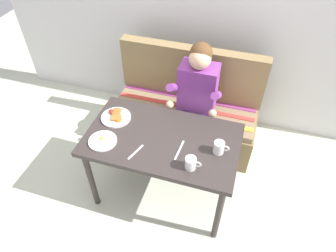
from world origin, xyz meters
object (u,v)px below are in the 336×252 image
(table, at_px, (162,145))
(knife, at_px, (179,150))
(plate_breakfast, at_px, (116,117))
(plate_eggs, at_px, (103,141))
(fork, at_px, (136,152))
(couch, at_px, (185,114))
(person, at_px, (196,95))
(coffee_mug_second, at_px, (219,147))
(coffee_mug, at_px, (191,163))

(table, bearing_deg, knife, -27.67)
(plate_breakfast, xyz_separation_m, plate_eggs, (0.01, -0.28, -0.00))
(fork, xyz_separation_m, knife, (0.31, 0.11, 0.00))
(table, distance_m, knife, 0.20)
(couch, bearing_deg, plate_eggs, -114.42)
(couch, distance_m, fork, 1.05)
(table, xyz_separation_m, fork, (-0.14, -0.20, 0.08))
(plate_eggs, relative_size, fork, 1.29)
(table, distance_m, person, 0.61)
(coffee_mug_second, xyz_separation_m, knife, (-0.28, -0.07, -0.05))
(coffee_mug_second, bearing_deg, coffee_mug, -128.58)
(plate_breakfast, relative_size, fork, 1.45)
(person, xyz_separation_m, plate_breakfast, (-0.57, -0.49, 0.00))
(table, distance_m, plate_breakfast, 0.46)
(person, relative_size, plate_breakfast, 4.91)
(fork, bearing_deg, plate_breakfast, 152.49)
(coffee_mug_second, bearing_deg, plate_breakfast, 172.47)
(coffee_mug_second, distance_m, fork, 0.62)
(person, bearing_deg, coffee_mug_second, -62.31)
(table, relative_size, coffee_mug, 10.17)
(couch, relative_size, coffee_mug_second, 12.20)
(fork, relative_size, knife, 0.85)
(person, height_order, fork, person)
(couch, relative_size, plate_eggs, 6.59)
(coffee_mug_second, bearing_deg, knife, -165.73)
(coffee_mug, height_order, knife, coffee_mug)
(person, xyz_separation_m, coffee_mug_second, (0.32, -0.60, 0.04))
(knife, bearing_deg, plate_eggs, -167.78)
(person, relative_size, fork, 7.13)
(table, distance_m, couch, 0.83)
(couch, relative_size, coffee_mug, 12.20)
(table, relative_size, knife, 6.00)
(plate_breakfast, relative_size, plate_eggs, 1.13)
(coffee_mug, relative_size, fork, 0.69)
(table, height_order, coffee_mug, coffee_mug)
(knife, bearing_deg, person, 96.60)
(coffee_mug, bearing_deg, plate_eggs, 176.48)
(couch, xyz_separation_m, plate_eggs, (-0.43, -0.94, 0.41))
(coffee_mug, xyz_separation_m, coffee_mug_second, (0.16, 0.20, 0.00))
(table, distance_m, plate_eggs, 0.47)
(plate_breakfast, height_order, fork, plate_breakfast)
(plate_breakfast, height_order, knife, plate_breakfast)
(couch, height_order, person, person)
(plate_breakfast, bearing_deg, plate_eggs, -87.33)
(plate_eggs, relative_size, coffee_mug_second, 1.85)
(couch, bearing_deg, fork, -98.48)
(plate_eggs, bearing_deg, knife, 8.52)
(table, height_order, fork, fork)
(person, bearing_deg, table, -102.19)
(plate_eggs, distance_m, fork, 0.28)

